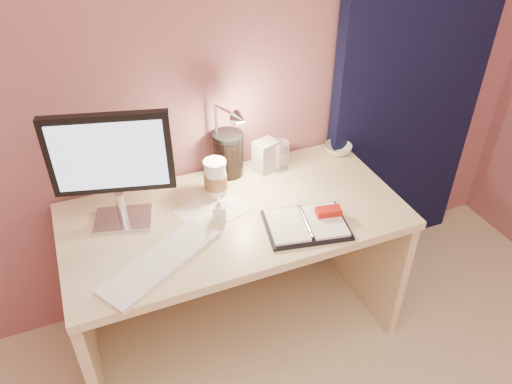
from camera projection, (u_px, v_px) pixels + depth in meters
name	position (u px, v px, depth m)	size (l,w,h in m)	color
room	(399.00, 60.00, 2.34)	(3.50, 3.50, 3.50)	#C6B28E
desk	(230.00, 243.00, 2.25)	(1.40, 0.70, 0.73)	beige
monitor	(112.00, 160.00, 1.85)	(0.45, 0.21, 0.49)	silver
keyboard	(162.00, 261.00, 1.82)	(0.50, 0.15, 0.02)	white
planner	(308.00, 223.00, 1.99)	(0.36, 0.30, 0.05)	black
paper_a	(231.00, 207.00, 2.09)	(0.14, 0.14, 0.00)	white
paper_c	(195.00, 212.00, 2.06)	(0.14, 0.14, 0.00)	white
coffee_cup	(215.00, 178.00, 2.13)	(0.10, 0.10, 0.16)	white
clear_cup	(280.00, 156.00, 2.29)	(0.08, 0.08, 0.14)	white
bowl	(338.00, 149.00, 2.43)	(0.13, 0.13, 0.04)	silver
lotion_bottle	(219.00, 210.00, 1.99)	(0.05, 0.05, 0.11)	white
dark_jar	(229.00, 156.00, 2.24)	(0.13, 0.13, 0.19)	black
product_box	(266.00, 156.00, 2.28)	(0.10, 0.08, 0.15)	silver
desk_lamp	(215.00, 140.00, 2.09)	(0.14, 0.22, 0.37)	silver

